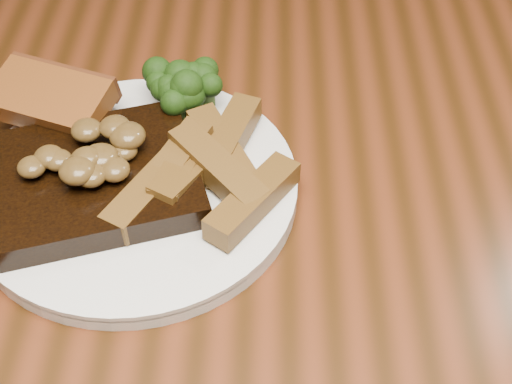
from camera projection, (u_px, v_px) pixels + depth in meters
dining_table at (266, 294)px, 0.62m from camera, size 1.60×0.90×0.75m
chair_far at (359, 43)px, 1.18m from camera, size 0.47×0.47×0.88m
plate at (137, 189)px, 0.58m from camera, size 0.31×0.31×0.01m
steak at (87, 182)px, 0.55m from camera, size 0.20×0.17×0.03m
steak_bone at (73, 244)px, 0.52m from camera, size 0.15×0.06×0.02m
mushroom_pile at (77, 148)px, 0.54m from camera, size 0.08×0.08×0.03m
garlic_bread at (54, 117)px, 0.61m from camera, size 0.11×0.09×0.02m
potato_wedges at (198, 186)px, 0.55m from camera, size 0.12×0.12×0.02m
broccoli_cluster at (193, 102)px, 0.61m from camera, size 0.08×0.08×0.04m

